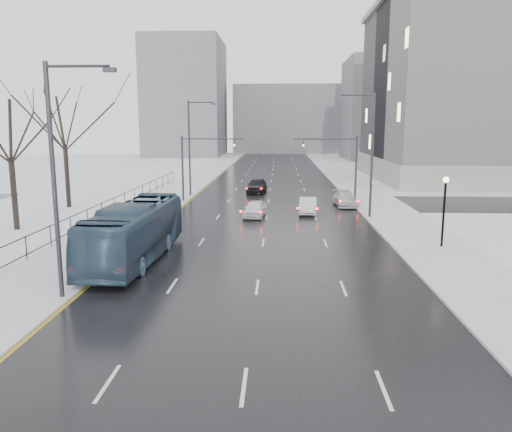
# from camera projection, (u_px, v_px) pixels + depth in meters

# --- Properties ---
(road) EXTENTS (16.00, 150.00, 0.04)m
(road) POSITION_uv_depth(u_px,v_px,m) (270.00, 188.00, 60.61)
(road) COLOR black
(road) RESTS_ON ground
(cross_road) EXTENTS (130.00, 10.00, 0.04)m
(cross_road) POSITION_uv_depth(u_px,v_px,m) (268.00, 203.00, 48.82)
(cross_road) COLOR black
(cross_road) RESTS_ON ground
(sidewalk_left) EXTENTS (5.00, 150.00, 0.16)m
(sidewalk_left) POSITION_uv_depth(u_px,v_px,m) (185.00, 187.00, 61.06)
(sidewalk_left) COLOR silver
(sidewalk_left) RESTS_ON ground
(sidewalk_right) EXTENTS (5.00, 150.00, 0.16)m
(sidewalk_right) POSITION_uv_depth(u_px,v_px,m) (357.00, 188.00, 60.14)
(sidewalk_right) COLOR silver
(sidewalk_right) RESTS_ON ground
(park_strip) EXTENTS (14.00, 150.00, 0.12)m
(park_strip) POSITION_uv_depth(u_px,v_px,m) (109.00, 186.00, 61.49)
(park_strip) COLOR white
(park_strip) RESTS_ON ground
(tree_park_d) EXTENTS (8.75, 8.75, 12.50)m
(tree_park_d) POSITION_uv_depth(u_px,v_px,m) (17.00, 231.00, 35.85)
(tree_park_d) COLOR black
(tree_park_d) RESTS_ON ground
(tree_park_e) EXTENTS (9.45, 9.45, 13.50)m
(tree_park_e) POSITION_uv_depth(u_px,v_px,m) (69.00, 208.00, 45.69)
(tree_park_e) COLOR black
(tree_park_e) RESTS_ON ground
(iron_fence) EXTENTS (0.06, 70.00, 1.30)m
(iron_fence) POSITION_uv_depth(u_px,v_px,m) (58.00, 231.00, 31.54)
(iron_fence) COLOR black
(iron_fence) RESTS_ON sidewalk_left
(streetlight_r_mid) EXTENTS (2.95, 0.25, 10.00)m
(streetlight_r_mid) POSITION_uv_depth(u_px,v_px,m) (369.00, 149.00, 39.59)
(streetlight_r_mid) COLOR #2D2D33
(streetlight_r_mid) RESTS_ON ground
(streetlight_l_near) EXTENTS (2.95, 0.25, 10.00)m
(streetlight_l_near) POSITION_uv_depth(u_px,v_px,m) (59.00, 171.00, 20.65)
(streetlight_l_near) COLOR #2D2D33
(streetlight_l_near) RESTS_ON ground
(streetlight_l_far) EXTENTS (2.95, 0.25, 10.00)m
(streetlight_l_far) POSITION_uv_depth(u_px,v_px,m) (191.00, 143.00, 52.11)
(streetlight_l_far) COLOR #2D2D33
(streetlight_l_far) RESTS_ON ground
(lamppost_r_mid) EXTENTS (0.36, 0.36, 4.28)m
(lamppost_r_mid) POSITION_uv_depth(u_px,v_px,m) (444.00, 201.00, 30.12)
(lamppost_r_mid) COLOR black
(lamppost_r_mid) RESTS_ON sidewalk_right
(mast_signal_right) EXTENTS (6.10, 0.33, 6.50)m
(mast_signal_right) POSITION_uv_depth(u_px,v_px,m) (345.00, 161.00, 47.76)
(mast_signal_right) COLOR #2D2D33
(mast_signal_right) RESTS_ON ground
(mast_signal_left) EXTENTS (6.10, 0.33, 6.50)m
(mast_signal_left) POSITION_uv_depth(u_px,v_px,m) (193.00, 161.00, 48.41)
(mast_signal_left) COLOR #2D2D33
(mast_signal_left) RESTS_ON ground
(no_uturn_sign) EXTENTS (0.60, 0.06, 2.70)m
(no_uturn_sign) POSITION_uv_depth(u_px,v_px,m) (372.00, 185.00, 44.07)
(no_uturn_sign) COLOR #2D2D33
(no_uturn_sign) RESTS_ON sidewalk_right
(bldg_far_right) EXTENTS (24.00, 20.00, 22.00)m
(bldg_far_right) POSITION_uv_depth(u_px,v_px,m) (400.00, 109.00, 111.46)
(bldg_far_right) COLOR slate
(bldg_far_right) RESTS_ON ground
(bldg_far_left) EXTENTS (18.00, 22.00, 28.00)m
(bldg_far_left) POSITION_uv_depth(u_px,v_px,m) (186.00, 99.00, 122.96)
(bldg_far_left) COLOR slate
(bldg_far_left) RESTS_ON ground
(bldg_far_center) EXTENTS (30.00, 18.00, 18.00)m
(bldg_far_center) POSITION_uv_depth(u_px,v_px,m) (290.00, 120.00, 137.45)
(bldg_far_center) COLOR slate
(bldg_far_center) RESTS_ON ground
(bus) EXTENTS (3.04, 11.63, 3.22)m
(bus) POSITION_uv_depth(u_px,v_px,m) (135.00, 232.00, 27.73)
(bus) COLOR #324A62
(bus) RESTS_ON road
(sedan_center_near) EXTENTS (2.04, 4.09, 1.34)m
(sedan_center_near) POSITION_uv_depth(u_px,v_px,m) (255.00, 209.00, 41.04)
(sedan_center_near) COLOR white
(sedan_center_near) RESTS_ON road
(sedan_right_near) EXTENTS (1.74, 4.22, 1.36)m
(sedan_right_near) POSITION_uv_depth(u_px,v_px,m) (308.00, 206.00, 42.62)
(sedan_right_near) COLOR silver
(sedan_right_near) RESTS_ON road
(sedan_right_far) EXTENTS (2.15, 4.69, 1.33)m
(sedan_right_far) POSITION_uv_depth(u_px,v_px,m) (345.00, 199.00, 46.57)
(sedan_right_far) COLOR silver
(sedan_right_far) RESTS_ON road
(sedan_center_far) EXTENTS (2.36, 4.92, 1.62)m
(sedan_center_far) POSITION_uv_depth(u_px,v_px,m) (257.00, 185.00, 55.81)
(sedan_center_far) COLOR black
(sedan_center_far) RESTS_ON road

